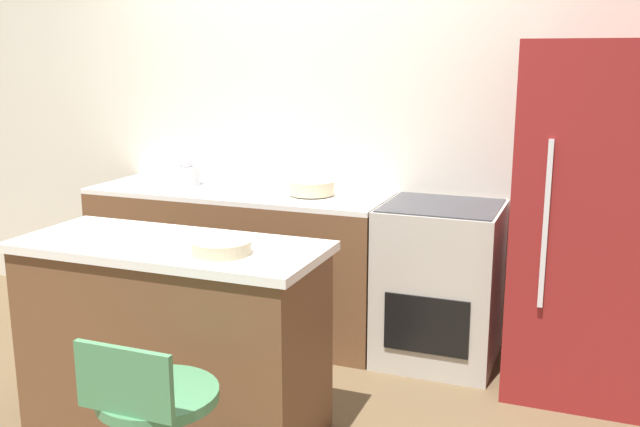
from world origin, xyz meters
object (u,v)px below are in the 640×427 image
object	(u,v)px
oven_range	(439,283)
mixing_bowl	(312,187)
kettle	(186,173)
refrigerator	(593,221)

from	to	relation	value
oven_range	mixing_bowl	world-z (taller)	mixing_bowl
oven_range	kettle	size ratio (longest dim) A/B	4.68
refrigerator	kettle	world-z (taller)	refrigerator
oven_range	kettle	bearing A→B (deg)	179.23
oven_range	refrigerator	world-z (taller)	refrigerator
kettle	mixing_bowl	size ratio (longest dim) A/B	0.72
refrigerator	mixing_bowl	size ratio (longest dim) A/B	6.62
oven_range	refrigerator	distance (m)	0.89
oven_range	kettle	xyz separation A→B (m)	(-1.63, 0.02, 0.53)
refrigerator	kettle	bearing A→B (deg)	178.19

